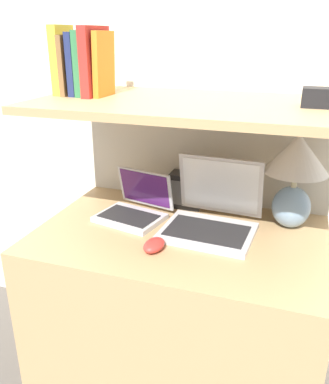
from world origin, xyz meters
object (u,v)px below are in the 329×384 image
object	(u,v)px
book_navy	(78,64)
book_brown	(71,65)
table_lamp	(296,170)
router_box	(186,190)
book_yellow	(63,60)
book_green	(86,64)
laptop_small	(135,208)
computer_mouse	(154,245)
book_red	(95,62)
book_orange	(104,64)
laptop_large	(212,216)
shelf_gadget	(318,97)

from	to	relation	value
book_navy	book_brown	bearing A→B (deg)	180.00
table_lamp	router_box	world-z (taller)	table_lamp
book_yellow	book_green	distance (m)	0.10
table_lamp	book_navy	size ratio (longest dim) A/B	1.63
laptop_small	router_box	size ratio (longest dim) A/B	1.94
laptop_small	book_green	xyz separation A→B (m)	(-0.17, -0.00, 0.55)
computer_mouse	book_yellow	distance (m)	0.76
book_navy	book_red	distance (m)	0.07
book_brown	book_green	bearing A→B (deg)	0.00
book_navy	computer_mouse	bearing A→B (deg)	-30.97
book_yellow	book_navy	world-z (taller)	book_yellow
router_box	computer_mouse	bearing A→B (deg)	-89.75
book_orange	book_red	bearing A→B (deg)	-180.00
book_yellow	book_orange	world-z (taller)	book_yellow
table_lamp	computer_mouse	bearing A→B (deg)	-141.03
book_yellow	table_lamp	bearing A→B (deg)	7.99
computer_mouse	book_orange	world-z (taller)	book_orange
laptop_large	book_navy	world-z (taller)	book_navy
shelf_gadget	book_navy	bearing A→B (deg)	180.00
laptop_large	book_green	world-z (taller)	book_green
table_lamp	laptop_small	bearing A→B (deg)	-168.87
laptop_large	book_green	bearing A→B (deg)	179.77
shelf_gadget	book_orange	bearing A→B (deg)	180.00
book_brown	laptop_small	bearing A→B (deg)	1.05
book_yellow	shelf_gadget	world-z (taller)	book_yellow
computer_mouse	book_red	xyz separation A→B (m)	(-0.30, 0.22, 0.58)
book_brown	shelf_gadget	xyz separation A→B (m)	(0.87, -0.00, -0.08)
computer_mouse	book_orange	distance (m)	0.67
computer_mouse	shelf_gadget	world-z (taller)	shelf_gadget
book_red	laptop_small	bearing A→B (deg)	1.84
book_brown	book_navy	distance (m)	0.03
book_green	shelf_gadget	xyz separation A→B (m)	(0.81, -0.00, -0.08)
book_navy	book_orange	xyz separation A→B (m)	(0.10, 0.00, 0.00)
book_brown	shelf_gadget	world-z (taller)	book_brown
computer_mouse	shelf_gadget	distance (m)	0.71
table_lamp	laptop_large	size ratio (longest dim) A/B	1.04
laptop_small	shelf_gadget	size ratio (longest dim) A/B	3.04
book_orange	book_navy	bearing A→B (deg)	-180.00
laptop_large	laptop_small	xyz separation A→B (m)	(-0.32, 0.01, -0.01)
laptop_small	computer_mouse	bearing A→B (deg)	-53.83
laptop_large	book_yellow	bearing A→B (deg)	179.81
book_yellow	router_box	bearing A→B (deg)	22.12
table_lamp	computer_mouse	distance (m)	0.59
book_brown	book_green	distance (m)	0.06
book_green	shelf_gadget	world-z (taller)	book_green
table_lamp	computer_mouse	xyz separation A→B (m)	(-0.43, -0.34, -0.21)
router_box	shelf_gadget	bearing A→B (deg)	-20.71
router_box	book_orange	world-z (taller)	book_orange
laptop_small	book_navy	world-z (taller)	book_navy
book_brown	book_orange	bearing A→B (deg)	0.00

